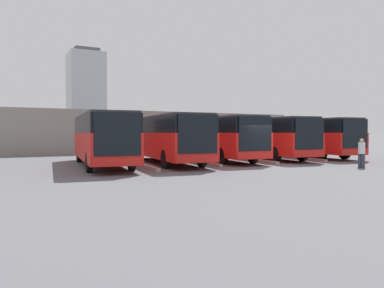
% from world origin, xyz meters
% --- Properties ---
extents(ground_plane, '(600.00, 600.00, 0.00)m').
position_xyz_m(ground_plane, '(0.00, 0.00, 0.00)').
color(ground_plane, '#5B5B60').
extents(bus_0, '(3.89, 11.77, 3.14)m').
position_xyz_m(bus_0, '(-8.69, -5.98, 1.76)').
color(bus_0, red).
rests_on(bus_0, ground_plane).
extents(curb_divider_0, '(0.99, 6.26, 0.15)m').
position_xyz_m(curb_divider_0, '(-6.52, -4.27, 0.07)').
color(curb_divider_0, '#B2B2AD').
rests_on(curb_divider_0, ground_plane).
extents(bus_1, '(3.89, 11.77, 3.14)m').
position_xyz_m(bus_1, '(-4.35, -6.01, 1.76)').
color(bus_1, red).
rests_on(bus_1, ground_plane).
extents(curb_divider_1, '(0.99, 6.26, 0.15)m').
position_xyz_m(curb_divider_1, '(-2.17, -4.30, 0.07)').
color(curb_divider_1, '#B2B2AD').
rests_on(curb_divider_1, ground_plane).
extents(bus_2, '(3.89, 11.77, 3.14)m').
position_xyz_m(bus_2, '(0.00, -6.07, 1.76)').
color(bus_2, red).
rests_on(bus_2, ground_plane).
extents(curb_divider_2, '(0.99, 6.26, 0.15)m').
position_xyz_m(curb_divider_2, '(2.17, -4.36, 0.07)').
color(curb_divider_2, '#B2B2AD').
rests_on(curb_divider_2, ground_plane).
extents(bus_3, '(3.89, 11.77, 3.14)m').
position_xyz_m(bus_3, '(4.35, -5.30, 1.76)').
color(bus_3, red).
rests_on(bus_3, ground_plane).
extents(curb_divider_3, '(0.99, 6.26, 0.15)m').
position_xyz_m(curb_divider_3, '(6.52, -3.59, 0.07)').
color(curb_divider_3, '#B2B2AD').
rests_on(curb_divider_3, ground_plane).
extents(bus_4, '(3.89, 11.77, 3.14)m').
position_xyz_m(bus_4, '(8.70, -5.24, 1.76)').
color(bus_4, red).
rests_on(bus_4, ground_plane).
extents(pedestrian, '(0.46, 0.46, 1.71)m').
position_xyz_m(pedestrian, '(-4.34, 3.11, 0.92)').
color(pedestrian, '#38384C').
rests_on(pedestrian, ground_plane).
extents(station_building, '(34.25, 15.42, 4.25)m').
position_xyz_m(station_building, '(0.00, -24.26, 2.15)').
color(station_building, gray).
rests_on(station_building, ground_plane).
extents(office_tower, '(20.00, 20.00, 51.59)m').
position_xyz_m(office_tower, '(-33.55, -209.42, 25.20)').
color(office_tower, '#ADB2B7').
rests_on(office_tower, ground_plane).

